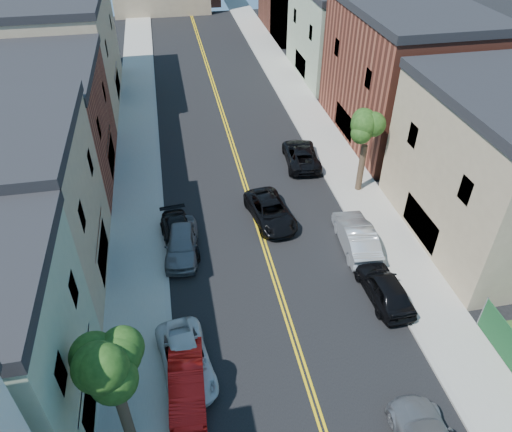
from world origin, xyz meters
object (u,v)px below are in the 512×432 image
black_car_left (179,235)px  grey_car_left (182,243)px  silver_car_right (356,236)px  dark_car_right_far (301,155)px  black_car_right (384,287)px  black_suv_lane (270,211)px  red_sedan (187,382)px  white_pickup (186,361)px

black_car_left → grey_car_left: bearing=-88.1°
black_car_left → silver_car_right: 10.94m
grey_car_left → silver_car_right: silver_car_right is taller
silver_car_right → dark_car_right_far: bearing=-82.4°
black_car_right → black_suv_lane: size_ratio=0.91×
red_sedan → black_car_left: red_sedan is taller
white_pickup → black_car_left: 9.22m
black_car_right → silver_car_right: bearing=-92.2°
black_car_right → red_sedan: bearing=16.6°
silver_car_right → dark_car_right_far: (-0.66, 10.37, -0.11)m
dark_car_right_far → silver_car_right: bearing=99.0°
black_car_left → black_suv_lane: black_suv_lane is taller
black_car_right → silver_car_right: size_ratio=0.90×
black_car_left → silver_car_right: bearing=-18.2°
black_suv_lane → grey_car_left: bearing=-167.8°
red_sedan → black_suv_lane: size_ratio=0.87×
dark_car_right_far → black_suv_lane: bearing=65.0°
red_sedan → black_car_left: size_ratio=0.94×
black_suv_lane → silver_car_right: bearing=-46.5°
red_sedan → silver_car_right: silver_car_right is taller
white_pickup → silver_car_right: bearing=24.5°
red_sedan → dark_car_right_far: 21.13m
white_pickup → grey_car_left: 8.35m
black_car_left → dark_car_right_far: dark_car_right_far is taller
white_pickup → silver_car_right: 12.93m
silver_car_right → black_suv_lane: 5.87m
dark_car_right_far → black_car_left: bearing=44.0°
black_suv_lane → red_sedan: bearing=-126.6°
red_sedan → white_pickup: (0.05, 1.19, -0.06)m
dark_car_right_far → black_suv_lane: size_ratio=1.04×
grey_car_left → dark_car_right_far: bearing=48.3°
grey_car_left → white_pickup: bearing=-86.2°
white_pickup → dark_car_right_far: dark_car_right_far is taller
black_car_left → black_car_right: (10.68, -6.67, 0.10)m
black_car_left → black_suv_lane: (6.10, 1.30, 0.02)m
red_sedan → white_pickup: red_sedan is taller
grey_car_left → red_sedan: bearing=-86.2°
silver_car_right → black_car_left: bearing=-8.5°
red_sedan → white_pickup: bearing=90.7°
black_car_left → silver_car_right: silver_car_right is taller
silver_car_right → black_suv_lane: size_ratio=1.01×
black_car_left → black_suv_lane: 6.24m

